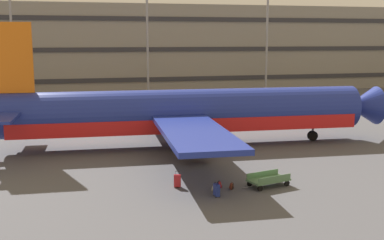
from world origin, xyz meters
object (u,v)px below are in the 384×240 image
at_px(airliner, 183,113).
at_px(baggage_cart, 268,180).
at_px(backpack_black, 231,186).
at_px(backpack_purple, 220,185).
at_px(suitcase_orange, 217,190).
at_px(backpack_small, 213,189).
at_px(suitcase_scuffed, 177,181).

height_order(airliner, baggage_cart, airliner).
height_order(backpack_black, backpack_purple, backpack_purple).
relative_size(backpack_black, backpack_purple, 0.90).
height_order(airliner, suitcase_orange, airliner).
relative_size(backpack_black, backpack_small, 1.10).
bearing_deg(backpack_purple, suitcase_scuffed, 159.07).
bearing_deg(suitcase_scuffed, baggage_cart, -11.36).
distance_m(backpack_black, backpack_purple, 0.72).
bearing_deg(baggage_cart, airliner, 102.34).
xyz_separation_m(suitcase_scuffed, suitcase_orange, (1.87, -2.28, -0.03)).
bearing_deg(suitcase_orange, backpack_purple, 65.87).
bearing_deg(airliner, baggage_cart, -77.66).
relative_size(backpack_small, baggage_cart, 0.14).
relative_size(airliner, suitcase_scuffed, 35.19).
xyz_separation_m(airliner, suitcase_scuffed, (-2.88, -11.34, -2.46)).
xyz_separation_m(airliner, suitcase_orange, (-1.01, -13.62, -2.49)).
height_order(suitcase_scuffed, backpack_black, suitcase_scuffed).
height_order(suitcase_orange, backpack_small, suitcase_orange).
distance_m(suitcase_scuffed, suitcase_orange, 2.95).
xyz_separation_m(airliner, backpack_purple, (-0.41, -12.29, -2.65)).
bearing_deg(backpack_small, suitcase_scuffed, 144.14).
xyz_separation_m(airliner, backpack_black, (0.24, -12.59, -2.67)).
distance_m(suitcase_orange, backpack_black, 1.63).
distance_m(suitcase_orange, backpack_small, 0.91).
relative_size(airliner, suitcase_orange, 41.69).
bearing_deg(backpack_black, airliner, 91.10).
xyz_separation_m(suitcase_orange, baggage_cart, (3.74, 1.15, 0.02)).
distance_m(backpack_small, baggage_cart, 3.70).
relative_size(airliner, backpack_small, 79.34).
distance_m(backpack_purple, baggage_cart, 3.15).
bearing_deg(backpack_small, backpack_purple, 39.72).
bearing_deg(backpack_black, suitcase_orange, -140.46).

